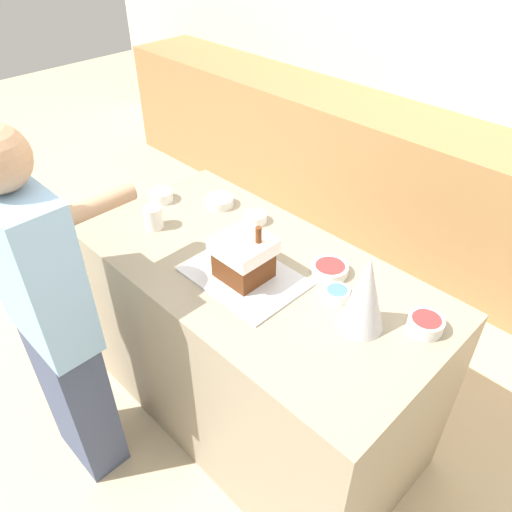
{
  "coord_description": "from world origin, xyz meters",
  "views": [
    {
      "loc": [
        1.08,
        -1.07,
        2.15
      ],
      "look_at": [
        0.01,
        0.0,
        0.99
      ],
      "focal_mm": 35.0,
      "sensor_mm": 36.0,
      "label": 1
    }
  ],
  "objects_px": {
    "candy_bowl_center_rear": "(426,324)",
    "person": "(53,322)",
    "candy_bowl_far_right": "(256,218)",
    "baking_tray": "(244,276)",
    "candy_bowl_front_corner": "(337,293)",
    "gingerbread_house": "(244,257)",
    "decorative_tree": "(365,294)",
    "mug": "(153,217)",
    "candy_bowl_far_left": "(220,201)",
    "candy_bowl_near_tray_right": "(161,195)",
    "candy_bowl_beside_tree": "(330,269)"
  },
  "relations": [
    {
      "from": "candy_bowl_center_rear",
      "to": "person",
      "type": "relative_size",
      "value": 0.08
    },
    {
      "from": "candy_bowl_far_right",
      "to": "person",
      "type": "distance_m",
      "value": 0.93
    },
    {
      "from": "baking_tray",
      "to": "candy_bowl_front_corner",
      "type": "relative_size",
      "value": 4.78
    },
    {
      "from": "gingerbread_house",
      "to": "candy_bowl_center_rear",
      "type": "height_order",
      "value": "gingerbread_house"
    },
    {
      "from": "baking_tray",
      "to": "person",
      "type": "xyz_separation_m",
      "value": [
        -0.4,
        -0.6,
        -0.11
      ]
    },
    {
      "from": "person",
      "to": "decorative_tree",
      "type": "bearing_deg",
      "value": 38.97
    },
    {
      "from": "candy_bowl_center_rear",
      "to": "candy_bowl_far_right",
      "type": "relative_size",
      "value": 1.25
    },
    {
      "from": "candy_bowl_front_corner",
      "to": "mug",
      "type": "xyz_separation_m",
      "value": [
        -0.84,
        -0.2,
        0.03
      ]
    },
    {
      "from": "candy_bowl_far_left",
      "to": "candy_bowl_near_tray_right",
      "type": "distance_m",
      "value": 0.28
    },
    {
      "from": "gingerbread_house",
      "to": "candy_bowl_far_right",
      "type": "distance_m",
      "value": 0.39
    },
    {
      "from": "candy_bowl_front_corner",
      "to": "mug",
      "type": "bearing_deg",
      "value": -166.65
    },
    {
      "from": "candy_bowl_front_corner",
      "to": "person",
      "type": "xyz_separation_m",
      "value": [
        -0.72,
        -0.76,
        -0.12
      ]
    },
    {
      "from": "gingerbread_house",
      "to": "candy_bowl_near_tray_right",
      "type": "distance_m",
      "value": 0.7
    },
    {
      "from": "candy_bowl_far_right",
      "to": "mug",
      "type": "distance_m",
      "value": 0.44
    },
    {
      "from": "mug",
      "to": "person",
      "type": "bearing_deg",
      "value": -78.09
    },
    {
      "from": "candy_bowl_far_left",
      "to": "decorative_tree",
      "type": "bearing_deg",
      "value": -11.06
    },
    {
      "from": "candy_bowl_far_left",
      "to": "gingerbread_house",
      "type": "bearing_deg",
      "value": -31.68
    },
    {
      "from": "gingerbread_house",
      "to": "candy_bowl_center_rear",
      "type": "bearing_deg",
      "value": 20.84
    },
    {
      "from": "gingerbread_house",
      "to": "candy_bowl_far_left",
      "type": "height_order",
      "value": "gingerbread_house"
    },
    {
      "from": "decorative_tree",
      "to": "candy_bowl_center_rear",
      "type": "distance_m",
      "value": 0.25
    },
    {
      "from": "candy_bowl_front_corner",
      "to": "person",
      "type": "relative_size",
      "value": 0.06
    },
    {
      "from": "candy_bowl_near_tray_right",
      "to": "baking_tray",
      "type": "bearing_deg",
      "value": -9.59
    },
    {
      "from": "candy_bowl_center_rear",
      "to": "person",
      "type": "bearing_deg",
      "value": -140.84
    },
    {
      "from": "gingerbread_house",
      "to": "baking_tray",
      "type": "bearing_deg",
      "value": -148.36
    },
    {
      "from": "decorative_tree",
      "to": "candy_bowl_beside_tree",
      "type": "distance_m",
      "value": 0.31
    },
    {
      "from": "decorative_tree",
      "to": "candy_bowl_near_tray_right",
      "type": "xyz_separation_m",
      "value": [
        -1.15,
        0.01,
        -0.12
      ]
    },
    {
      "from": "baking_tray",
      "to": "candy_bowl_near_tray_right",
      "type": "height_order",
      "value": "candy_bowl_near_tray_right"
    },
    {
      "from": "gingerbread_house",
      "to": "candy_bowl_beside_tree",
      "type": "relative_size",
      "value": 1.64
    },
    {
      "from": "candy_bowl_front_corner",
      "to": "decorative_tree",
      "type": "bearing_deg",
      "value": -21.88
    },
    {
      "from": "baking_tray",
      "to": "candy_bowl_near_tray_right",
      "type": "bearing_deg",
      "value": 170.41
    },
    {
      "from": "decorative_tree",
      "to": "candy_bowl_center_rear",
      "type": "relative_size",
      "value": 2.43
    },
    {
      "from": "candy_bowl_far_right",
      "to": "candy_bowl_beside_tree",
      "type": "bearing_deg",
      "value": -6.54
    },
    {
      "from": "decorative_tree",
      "to": "mug",
      "type": "height_order",
      "value": "decorative_tree"
    },
    {
      "from": "baking_tray",
      "to": "mug",
      "type": "relative_size",
      "value": 4.49
    },
    {
      "from": "gingerbread_house",
      "to": "candy_bowl_center_rear",
      "type": "xyz_separation_m",
      "value": [
        0.63,
        0.24,
        -0.07
      ]
    },
    {
      "from": "baking_tray",
      "to": "candy_bowl_far_right",
      "type": "distance_m",
      "value": 0.38
    },
    {
      "from": "person",
      "to": "gingerbread_house",
      "type": "bearing_deg",
      "value": 56.16
    },
    {
      "from": "candy_bowl_center_rear",
      "to": "candy_bowl_front_corner",
      "type": "xyz_separation_m",
      "value": [
        -0.31,
        -0.08,
        -0.01
      ]
    },
    {
      "from": "candy_bowl_near_tray_right",
      "to": "person",
      "type": "bearing_deg",
      "value": -68.72
    },
    {
      "from": "candy_bowl_far_right",
      "to": "mug",
      "type": "bearing_deg",
      "value": -129.49
    },
    {
      "from": "candy_bowl_near_tray_right",
      "to": "gingerbread_house",
      "type": "bearing_deg",
      "value": -9.57
    },
    {
      "from": "candy_bowl_far_left",
      "to": "candy_bowl_beside_tree",
      "type": "bearing_deg",
      "value": -2.67
    },
    {
      "from": "candy_bowl_center_rear",
      "to": "candy_bowl_far_right",
      "type": "xyz_separation_m",
      "value": [
        -0.87,
        0.06,
        -0.01
      ]
    },
    {
      "from": "baking_tray",
      "to": "decorative_tree",
      "type": "distance_m",
      "value": 0.5
    },
    {
      "from": "gingerbread_house",
      "to": "mug",
      "type": "relative_size",
      "value": 2.31
    },
    {
      "from": "candy_bowl_far_left",
      "to": "candy_bowl_near_tray_right",
      "type": "relative_size",
      "value": 1.17
    },
    {
      "from": "candy_bowl_far_left",
      "to": "candy_bowl_beside_tree",
      "type": "relative_size",
      "value": 0.9
    },
    {
      "from": "candy_bowl_beside_tree",
      "to": "mug",
      "type": "bearing_deg",
      "value": -158.51
    },
    {
      "from": "baking_tray",
      "to": "person",
      "type": "bearing_deg",
      "value": -123.83
    },
    {
      "from": "candy_bowl_front_corner",
      "to": "candy_bowl_near_tray_right",
      "type": "distance_m",
      "value": 1.0
    }
  ]
}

